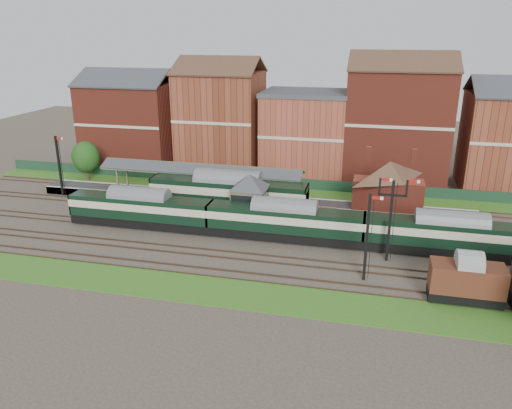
% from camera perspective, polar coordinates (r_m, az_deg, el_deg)
% --- Properties ---
extents(ground, '(160.00, 160.00, 0.00)m').
position_cam_1_polar(ground, '(53.05, 1.58, -3.92)').
color(ground, '#473D33').
rests_on(ground, ground).
extents(grass_back, '(90.00, 4.50, 0.06)m').
position_cam_1_polar(grass_back, '(67.79, 4.37, 1.34)').
color(grass_back, '#2D6619').
rests_on(grass_back, ground).
extents(grass_front, '(90.00, 5.00, 0.06)m').
position_cam_1_polar(grass_front, '(42.57, -1.81, -10.13)').
color(grass_front, '#2D6619').
rests_on(grass_front, ground).
extents(fence, '(90.00, 0.12, 1.50)m').
position_cam_1_polar(fence, '(69.46, 4.66, 2.40)').
color(fence, '#193823').
rests_on(fence, ground).
extents(platform, '(55.00, 3.40, 1.00)m').
position_cam_1_polar(platform, '(62.79, -1.04, 0.35)').
color(platform, '#2D2D2D').
rests_on(platform, ground).
extents(signal_box, '(5.40, 5.40, 6.00)m').
position_cam_1_polar(signal_box, '(55.49, -0.73, 0.69)').
color(signal_box, '#627452').
rests_on(signal_box, ground).
extents(brick_hut, '(3.20, 2.64, 2.94)m').
position_cam_1_polar(brick_hut, '(54.89, 7.41, -1.92)').
color(brick_hut, brown).
rests_on(brick_hut, ground).
extents(station_building, '(8.10, 8.10, 5.90)m').
position_cam_1_polar(station_building, '(59.96, 14.89, 2.23)').
color(station_building, maroon).
rests_on(station_building, platform).
extents(canopy, '(26.00, 3.89, 4.08)m').
position_cam_1_polar(canopy, '(63.29, -6.35, 4.26)').
color(canopy, '#515736').
rests_on(canopy, platform).
extents(semaphore_bracket, '(3.60, 0.25, 8.18)m').
position_cam_1_polar(semaphore_bracket, '(48.13, 15.17, -1.19)').
color(semaphore_bracket, black).
rests_on(semaphore_bracket, ground).
extents(semaphore_platform_end, '(1.23, 0.25, 8.00)m').
position_cam_1_polar(semaphore_platform_end, '(70.52, -21.56, 4.23)').
color(semaphore_platform_end, black).
rests_on(semaphore_platform_end, ground).
extents(semaphore_siding, '(1.23, 0.25, 8.00)m').
position_cam_1_polar(semaphore_siding, '(44.05, 12.60, -3.58)').
color(semaphore_siding, black).
rests_on(semaphore_siding, ground).
extents(town_backdrop, '(69.00, 10.00, 16.00)m').
position_cam_1_polar(town_backdrop, '(74.71, 5.50, 8.53)').
color(town_backdrop, maroon).
rests_on(town_backdrop, ground).
extents(dmu_train, '(48.81, 2.57, 3.75)m').
position_cam_1_polar(dmu_train, '(51.95, 3.26, -1.84)').
color(dmu_train, black).
rests_on(dmu_train, ground).
extents(platform_railcar, '(19.00, 2.99, 4.38)m').
position_cam_1_polar(platform_railcar, '(59.54, -3.19, 1.33)').
color(platform_railcar, black).
rests_on(platform_railcar, ground).
extents(goods_van_b, '(5.71, 2.47, 3.46)m').
position_cam_1_polar(goods_van_b, '(43.90, 22.93, -7.95)').
color(goods_van_b, black).
rests_on(goods_van_b, ground).
extents(tree_back, '(3.95, 3.95, 5.78)m').
position_cam_1_polar(tree_back, '(76.60, -18.89, 5.15)').
color(tree_back, '#382619').
rests_on(tree_back, ground).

